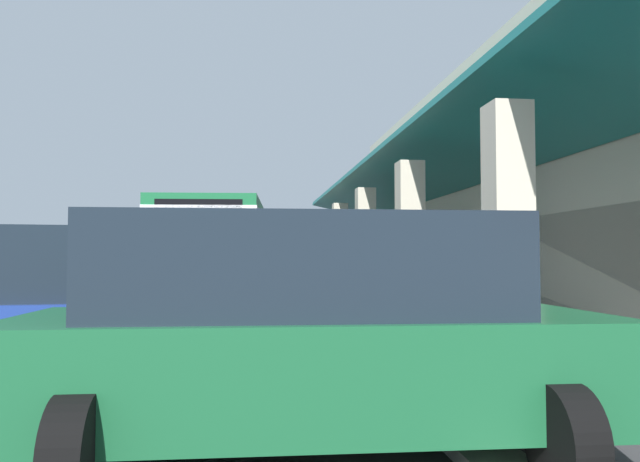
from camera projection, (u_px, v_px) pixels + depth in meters
ground at (494, 317)px, 17.26m from camera, size 120.00×120.00×0.00m
curb_strip at (311, 312)px, 18.36m from camera, size 30.77×0.50×0.12m
plaza_building at (611, 193)px, 19.66m from camera, size 25.94×13.57×7.47m
transit_bus at (224, 252)px, 19.15m from camera, size 11.35×3.32×3.34m
parked_suv_blue at (92, 312)px, 7.07m from camera, size 3.04×4.98×1.97m
parked_suv_green at (311, 333)px, 5.07m from camera, size 2.77×4.84×1.97m
parked_suv_white at (93, 275)px, 24.54m from camera, size 4.88×2.35×1.97m
pedestrian at (256, 298)px, 10.52m from camera, size 0.49×0.60×1.70m
potted_palm at (437, 316)px, 10.50m from camera, size 1.74×1.62×2.43m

